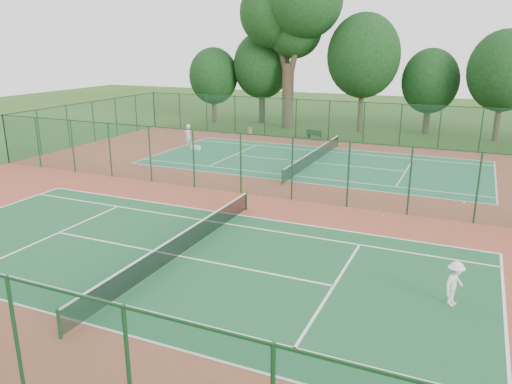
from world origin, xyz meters
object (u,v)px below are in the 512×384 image
Objects in this scene: big_tree at (291,12)px; bench at (315,135)px; trash_bin at (250,131)px; player_far at (188,135)px; kit_bag at (195,147)px; player_near at (455,284)px.

bench is at bearing -51.47° from big_tree.
big_tree is at bearing 72.35° from trash_bin.
bench is 12.87m from big_tree.
player_far reaches higher than trash_bin.
trash_bin is at bearing 176.84° from player_far.
bench is (6.28, 0.03, 0.09)m from trash_bin.
player_far is at bearing -133.70° from bench.
big_tree is (4.27, 12.57, 10.22)m from player_far.
big_tree is at bearing 177.75° from player_far.
trash_bin is 0.88× the size of kit_bag.
big_tree is at bearing 88.93° from kit_bag.
big_tree is (-17.42, 31.71, 10.37)m from player_near.
big_tree is (1.80, 5.66, 10.76)m from trash_bin.
big_tree reaches higher than bench.
bench is (8.76, 6.94, -0.45)m from player_far.
trash_bin reaches higher than kit_bag.
bench is at bearing 50.06° from player_near.
trash_bin is 7.89m from kit_bag.
big_tree reaches higher than kit_bag.
player_far is 1.65m from kit_bag.
kit_bag is 0.06× the size of big_tree.
bench is 1.76× the size of kit_bag.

